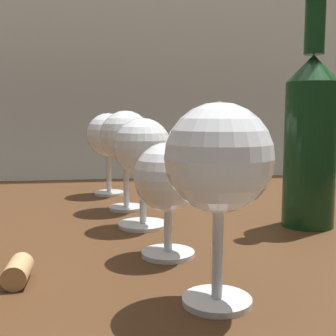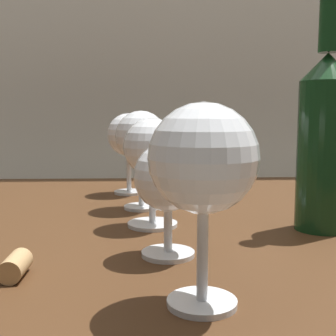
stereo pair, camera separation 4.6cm
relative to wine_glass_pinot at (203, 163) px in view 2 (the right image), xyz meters
name	(u,v)px [view 2 (the right image)]	position (x,y,z in m)	size (l,w,h in m)	color
dining_table	(194,289)	(0.02, 0.28, -0.22)	(1.28, 0.81, 0.78)	#472B16
wine_glass_pinot	(203,163)	(0.00, 0.00, 0.00)	(0.09, 0.09, 0.16)	white
wine_glass_cabernet	(168,179)	(-0.02, 0.12, -0.03)	(0.07, 0.07, 0.12)	white
wine_glass_chardonnay	(152,150)	(-0.04, 0.25, -0.01)	(0.08, 0.08, 0.15)	white
wine_glass_merlot	(141,139)	(-0.05, 0.36, 0.00)	(0.08, 0.08, 0.15)	white
wine_glass_white	(129,136)	(-0.08, 0.49, -0.01)	(0.08, 0.08, 0.15)	white
wine_bottle	(325,137)	(0.18, 0.22, 0.01)	(0.07, 0.07, 0.31)	#143819
cork	(15,266)	(-0.17, 0.07, -0.10)	(0.02, 0.02, 0.04)	tan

